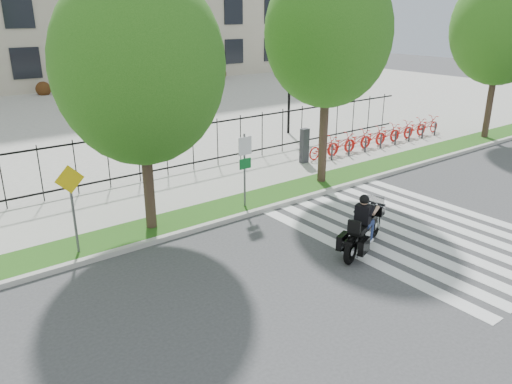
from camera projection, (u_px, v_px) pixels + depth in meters
ground at (299, 279)px, 12.55m from camera, size 120.00×120.00×0.00m
curb at (211, 225)px, 15.59m from camera, size 60.00×0.20×0.15m
grass_verge at (197, 216)px, 16.22m from camera, size 60.00×1.50×0.15m
sidewalk at (162, 195)px, 18.09m from camera, size 60.00×3.50×0.15m
plaza at (32, 118)px, 31.21m from camera, size 80.00×34.00×0.10m
crosswalk_stripes at (416, 231)px, 15.30m from camera, size 5.70×8.00×0.01m
iron_fence at (139, 156)px, 19.03m from camera, size 30.00×0.06×2.00m
lamp_post_right at (290, 75)px, 26.12m from camera, size 1.06×0.70×4.25m
street_tree_1 at (139, 67)px, 13.65m from camera, size 4.76×4.76×7.52m
street_tree_2 at (328, 33)px, 17.52m from camera, size 4.54×4.54×8.09m
street_tree_3 at (502, 27)px, 24.31m from camera, size 4.85×4.85×8.26m
bike_share_station at (379, 136)px, 24.40m from camera, size 9.97×0.85×1.50m
sign_pole_regulatory at (245, 161)px, 16.33m from camera, size 0.50×0.09×2.50m
sign_pole_warning at (72, 197)px, 13.11m from camera, size 0.78×0.09×2.49m
motorcycle_rider at (364, 227)px, 13.90m from camera, size 2.53×1.33×2.04m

